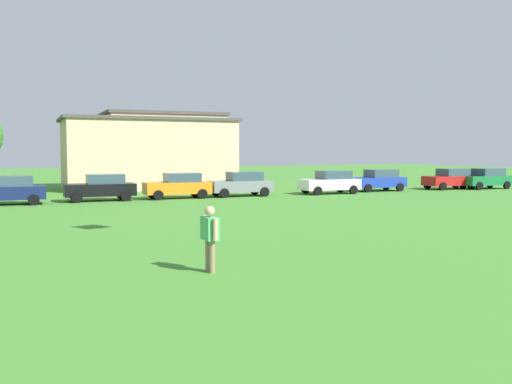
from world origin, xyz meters
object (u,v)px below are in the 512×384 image
(parked_car_white_5, at_px, (331,182))
(parked_car_blue_6, at_px, (378,180))
(parked_car_navy_1, at_px, (8,190))
(adult_bystander, at_px, (210,233))
(parked_car_green_8, at_px, (486,178))
(parked_car_black_2, at_px, (101,187))
(parked_car_orange_3, at_px, (178,185))
(parked_car_red_7, at_px, (450,179))
(parked_car_gray_4, at_px, (241,184))

(parked_car_white_5, height_order, parked_car_blue_6, same)
(parked_car_navy_1, relative_size, parked_car_white_5, 1.00)
(adult_bystander, relative_size, parked_car_green_8, 0.40)
(parked_car_blue_6, bearing_deg, adult_bystander, 47.31)
(parked_car_navy_1, relative_size, parked_car_green_8, 1.00)
(parked_car_black_2, bearing_deg, parked_car_orange_3, 179.22)
(parked_car_white_5, bearing_deg, adult_bystander, 53.37)
(parked_car_black_2, bearing_deg, parked_car_blue_6, -178.63)
(parked_car_blue_6, relative_size, parked_car_red_7, 1.00)
(parked_car_orange_3, distance_m, parked_car_green_8, 25.84)
(adult_bystander, distance_m, parked_car_black_2, 22.37)
(parked_car_orange_3, relative_size, parked_car_red_7, 1.00)
(parked_car_white_5, relative_size, parked_car_red_7, 1.00)
(parked_car_white_5, relative_size, parked_car_green_8, 1.00)
(parked_car_blue_6, bearing_deg, parked_car_red_7, 176.27)
(parked_car_gray_4, bearing_deg, adult_bystander, 67.07)
(adult_bystander, distance_m, parked_car_red_7, 35.73)
(parked_car_white_5, height_order, parked_car_green_8, same)
(parked_car_blue_6, height_order, parked_car_green_8, same)
(adult_bystander, bearing_deg, parked_car_blue_6, 132.71)
(parked_car_red_7, bearing_deg, parked_car_white_5, 2.99)
(parked_car_navy_1, xyz_separation_m, parked_car_green_8, (36.12, -0.10, 0.00))
(parked_car_white_5, distance_m, parked_car_green_8, 14.61)
(parked_car_gray_4, distance_m, parked_car_blue_6, 11.66)
(parked_car_orange_3, bearing_deg, parked_car_gray_4, -179.23)
(parked_car_navy_1, xyz_separation_m, parked_car_black_2, (5.35, 0.60, 0.00))
(adult_bystander, height_order, parked_car_gray_4, adult_bystander)
(parked_car_gray_4, relative_size, parked_car_green_8, 1.00)
(parked_car_blue_6, bearing_deg, parked_car_navy_1, 2.39)
(parked_car_navy_1, height_order, parked_car_orange_3, same)
(adult_bystander, distance_m, parked_car_green_8, 37.69)
(parked_car_gray_4, distance_m, parked_car_green_8, 21.39)
(parked_car_orange_3, height_order, parked_car_gray_4, same)
(parked_car_black_2, height_order, parked_car_white_5, same)
(parked_car_green_8, bearing_deg, parked_car_red_7, -14.22)
(parked_car_green_8, bearing_deg, parked_car_orange_3, -1.41)
(parked_car_black_2, relative_size, parked_car_white_5, 1.00)
(parked_car_green_8, bearing_deg, parked_car_navy_1, -0.17)
(adult_bystander, height_order, parked_car_white_5, adult_bystander)
(parked_car_black_2, relative_size, parked_car_gray_4, 1.00)
(parked_car_green_8, bearing_deg, adult_bystander, 35.10)
(parked_car_navy_1, distance_m, parked_car_gray_4, 14.76)
(parked_car_navy_1, relative_size, parked_car_gray_4, 1.00)
(parked_car_navy_1, height_order, parked_car_blue_6, same)
(parked_car_navy_1, distance_m, parked_car_green_8, 36.12)
(parked_car_white_5, bearing_deg, parked_car_navy_1, 0.15)
(adult_bystander, relative_size, parked_car_navy_1, 0.40)
(parked_car_blue_6, distance_m, parked_car_green_8, 9.81)
(parked_car_white_5, bearing_deg, parked_car_black_2, -1.91)
(parked_car_white_5, bearing_deg, parked_car_red_7, -177.01)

